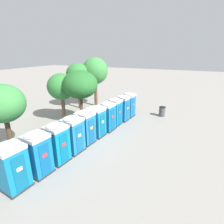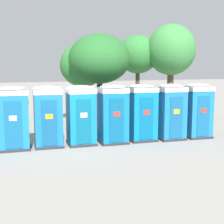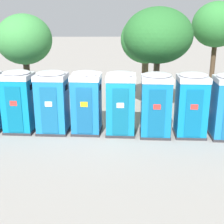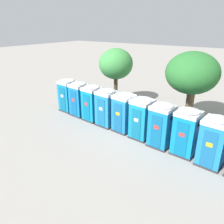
{
  "view_description": "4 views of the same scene",
  "coord_description": "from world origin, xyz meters",
  "px_view_note": "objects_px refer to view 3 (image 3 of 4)",
  "views": [
    {
      "loc": [
        -10.56,
        -7.0,
        6.59
      ],
      "look_at": [
        2.92,
        -0.54,
        1.39
      ],
      "focal_mm": 28.0,
      "sensor_mm": 36.0,
      "label": 1
    },
    {
      "loc": [
        -3.07,
        -12.9,
        3.26
      ],
      "look_at": [
        2.02,
        -0.44,
        1.35
      ],
      "focal_mm": 50.0,
      "sensor_mm": 36.0,
      "label": 2
    },
    {
      "loc": [
        -0.03,
        -12.17,
        4.61
      ],
      "look_at": [
        0.32,
        -0.25,
        0.9
      ],
      "focal_mm": 50.0,
      "sensor_mm": 36.0,
      "label": 3
    },
    {
      "loc": [
        5.97,
        -11.04,
        6.46
      ],
      "look_at": [
        -1.63,
        -0.03,
        1.06
      ],
      "focal_mm": 35.0,
      "sensor_mm": 36.0,
      "label": 4
    }
  ],
  "objects_px": {
    "portapotty_3": "(52,102)",
    "portapotty_6": "(156,104)",
    "portapotty_2": "(19,101)",
    "street_tree_4": "(158,36)",
    "portapotty_7": "(191,104)",
    "street_tree_3": "(146,40)",
    "street_tree_2": "(24,40)",
    "portapotty_4": "(87,102)",
    "street_tree_0": "(216,25)",
    "portapotty_5": "(121,103)"
  },
  "relations": [
    {
      "from": "street_tree_2",
      "to": "street_tree_4",
      "type": "relative_size",
      "value": 0.94
    },
    {
      "from": "portapotty_4",
      "to": "portapotty_5",
      "type": "distance_m",
      "value": 1.38
    },
    {
      "from": "portapotty_3",
      "to": "street_tree_4",
      "type": "bearing_deg",
      "value": 28.56
    },
    {
      "from": "portapotty_5",
      "to": "street_tree_4",
      "type": "distance_m",
      "value": 4.11
    },
    {
      "from": "street_tree_2",
      "to": "portapotty_7",
      "type": "bearing_deg",
      "value": -31.09
    },
    {
      "from": "portapotty_5",
      "to": "street_tree_2",
      "type": "height_order",
      "value": "street_tree_2"
    },
    {
      "from": "portapotty_3",
      "to": "street_tree_0",
      "type": "bearing_deg",
      "value": 33.24
    },
    {
      "from": "portapotty_7",
      "to": "street_tree_2",
      "type": "distance_m",
      "value": 8.86
    },
    {
      "from": "portapotty_5",
      "to": "portapotty_6",
      "type": "bearing_deg",
      "value": -10.11
    },
    {
      "from": "portapotty_6",
      "to": "street_tree_0",
      "type": "distance_m",
      "value": 7.82
    },
    {
      "from": "street_tree_0",
      "to": "street_tree_3",
      "type": "distance_m",
      "value": 4.18
    },
    {
      "from": "portapotty_5",
      "to": "street_tree_3",
      "type": "height_order",
      "value": "street_tree_3"
    },
    {
      "from": "portapotty_2",
      "to": "street_tree_2",
      "type": "relative_size",
      "value": 0.54
    },
    {
      "from": "portapotty_6",
      "to": "portapotty_7",
      "type": "height_order",
      "value": "same"
    },
    {
      "from": "street_tree_3",
      "to": "street_tree_4",
      "type": "height_order",
      "value": "street_tree_4"
    },
    {
      "from": "street_tree_2",
      "to": "portapotty_5",
      "type": "bearing_deg",
      "value": -41.9
    },
    {
      "from": "portapotty_4",
      "to": "street_tree_0",
      "type": "distance_m",
      "value": 9.31
    },
    {
      "from": "street_tree_2",
      "to": "street_tree_3",
      "type": "bearing_deg",
      "value": 5.56
    },
    {
      "from": "portapotty_2",
      "to": "portapotty_6",
      "type": "xyz_separation_m",
      "value": [
        5.48,
        -0.64,
        -0.0
      ]
    },
    {
      "from": "portapotty_2",
      "to": "street_tree_0",
      "type": "height_order",
      "value": "street_tree_0"
    },
    {
      "from": "portapotty_3",
      "to": "portapotty_6",
      "type": "xyz_separation_m",
      "value": [
        4.11,
        -0.5,
        0.0
      ]
    },
    {
      "from": "portapotty_2",
      "to": "portapotty_5",
      "type": "bearing_deg",
      "value": -5.55
    },
    {
      "from": "portapotty_3",
      "to": "portapotty_5",
      "type": "height_order",
      "value": "same"
    },
    {
      "from": "portapotty_2",
      "to": "portapotty_5",
      "type": "xyz_separation_m",
      "value": [
        4.12,
        -0.4,
        0.0
      ]
    },
    {
      "from": "portapotty_2",
      "to": "portapotty_4",
      "type": "height_order",
      "value": "same"
    },
    {
      "from": "portapotty_6",
      "to": "street_tree_4",
      "type": "distance_m",
      "value": 3.89
    },
    {
      "from": "street_tree_2",
      "to": "street_tree_3",
      "type": "height_order",
      "value": "street_tree_2"
    },
    {
      "from": "portapotty_2",
      "to": "portapotty_6",
      "type": "relative_size",
      "value": 1.0
    },
    {
      "from": "portapotty_6",
      "to": "portapotty_7",
      "type": "xyz_separation_m",
      "value": [
        1.38,
        -0.05,
        0.0
      ]
    },
    {
      "from": "street_tree_0",
      "to": "street_tree_3",
      "type": "xyz_separation_m",
      "value": [
        -4.0,
        -0.96,
        -0.71
      ]
    },
    {
      "from": "portapotty_4",
      "to": "street_tree_2",
      "type": "xyz_separation_m",
      "value": [
        -3.25,
        3.97,
        2.14
      ]
    },
    {
      "from": "portapotty_4",
      "to": "street_tree_0",
      "type": "relative_size",
      "value": 0.47
    },
    {
      "from": "street_tree_3",
      "to": "street_tree_0",
      "type": "bearing_deg",
      "value": 13.54
    },
    {
      "from": "portapotty_5",
      "to": "street_tree_3",
      "type": "xyz_separation_m",
      "value": [
        1.57,
        4.75,
        2.09
      ]
    },
    {
      "from": "portapotty_6",
      "to": "street_tree_0",
      "type": "xyz_separation_m",
      "value": [
        4.21,
        5.95,
        2.81
      ]
    },
    {
      "from": "portapotty_3",
      "to": "portapotty_7",
      "type": "relative_size",
      "value": 1.0
    },
    {
      "from": "street_tree_2",
      "to": "street_tree_4",
      "type": "bearing_deg",
      "value": -12.08
    },
    {
      "from": "portapotty_4",
      "to": "portapotty_3",
      "type": "bearing_deg",
      "value": 176.76
    },
    {
      "from": "street_tree_2",
      "to": "portapotty_2",
      "type": "bearing_deg",
      "value": -82.4
    },
    {
      "from": "portapotty_2",
      "to": "street_tree_0",
      "type": "distance_m",
      "value": 11.4
    },
    {
      "from": "portapotty_4",
      "to": "portapotty_5",
      "type": "bearing_deg",
      "value": -7.48
    },
    {
      "from": "portapotty_3",
      "to": "street_tree_2",
      "type": "relative_size",
      "value": 0.54
    },
    {
      "from": "portapotty_3",
      "to": "portapotty_7",
      "type": "xyz_separation_m",
      "value": [
        5.49,
        -0.55,
        0.0
      ]
    },
    {
      "from": "portapotty_7",
      "to": "street_tree_4",
      "type": "height_order",
      "value": "street_tree_4"
    },
    {
      "from": "portapotty_6",
      "to": "street_tree_2",
      "type": "relative_size",
      "value": 0.54
    },
    {
      "from": "portapotty_3",
      "to": "portapotty_6",
      "type": "distance_m",
      "value": 4.14
    },
    {
      "from": "portapotty_2",
      "to": "street_tree_4",
      "type": "bearing_deg",
      "value": 21.57
    },
    {
      "from": "portapotty_2",
      "to": "portapotty_5",
      "type": "distance_m",
      "value": 4.14
    },
    {
      "from": "street_tree_2",
      "to": "portapotty_6",
      "type": "bearing_deg",
      "value": -36.27
    },
    {
      "from": "portapotty_7",
      "to": "street_tree_3",
      "type": "bearing_deg",
      "value": 103.09
    }
  ]
}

